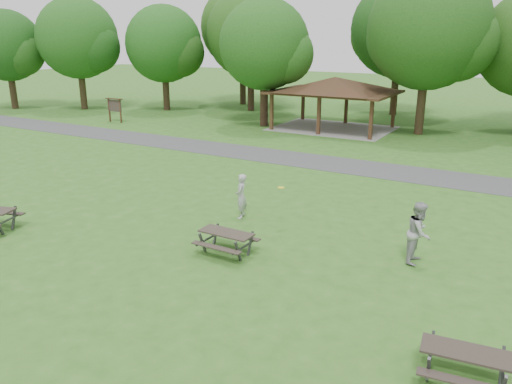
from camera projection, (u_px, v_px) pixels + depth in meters
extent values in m
plane|color=#2D611B|center=(162.00, 261.00, 15.26)|extent=(160.00, 160.00, 0.00)
cube|color=#3F3F41|center=(333.00, 164.00, 26.82)|extent=(120.00, 3.20, 0.02)
cube|color=#3B2715|center=(272.00, 112.00, 36.13)|extent=(0.22, 0.22, 2.60)
cube|color=#321E12|center=(303.00, 104.00, 40.59)|extent=(0.22, 0.22, 2.60)
cube|color=#392114|center=(319.00, 116.00, 34.37)|extent=(0.22, 0.22, 2.60)
cube|color=#352313|center=(346.00, 107.00, 38.83)|extent=(0.22, 0.22, 2.60)
cube|color=#382114|center=(371.00, 120.00, 32.60)|extent=(0.22, 0.22, 2.60)
cube|color=#382314|center=(394.00, 110.00, 37.06)|extent=(0.22, 0.22, 2.60)
cube|color=#382416|center=(334.00, 92.00, 36.18)|extent=(8.60, 6.60, 0.16)
pyramid|color=#342114|center=(335.00, 84.00, 36.01)|extent=(7.01, 7.01, 1.00)
cube|color=gray|center=(333.00, 128.00, 36.98)|extent=(8.40, 6.40, 0.03)
cube|color=#381D14|center=(109.00, 110.00, 39.69)|extent=(0.10, 0.10, 1.80)
cube|color=#3D2616|center=(120.00, 111.00, 39.12)|extent=(0.10, 0.10, 1.80)
cube|color=#312723|center=(114.00, 106.00, 39.28)|extent=(1.40, 0.06, 0.90)
cube|color=black|center=(114.00, 99.00, 39.12)|extent=(1.60, 0.30, 0.06)
cylinder|color=#302215|center=(83.00, 89.00, 46.25)|extent=(0.60, 0.60, 3.67)
sphere|color=#174914|center=(78.00, 38.00, 44.88)|extent=(7.20, 7.20, 7.20)
sphere|color=#133F12|center=(94.00, 46.00, 44.57)|extent=(4.68, 4.68, 4.68)
sphere|color=#154B16|center=(66.00, 44.00, 45.57)|extent=(4.32, 4.32, 4.32)
cylinder|color=#302015|center=(166.00, 92.00, 45.84)|extent=(0.60, 0.60, 3.32)
sphere|color=#164A15|center=(164.00, 44.00, 44.58)|extent=(6.80, 6.80, 6.80)
sphere|color=#194012|center=(180.00, 52.00, 44.30)|extent=(4.42, 4.42, 4.42)
sphere|color=#1D4914|center=(151.00, 50.00, 45.22)|extent=(4.08, 4.08, 4.08)
cylinder|color=black|center=(251.00, 89.00, 45.31)|extent=(0.60, 0.60, 3.85)
sphere|color=#1C4513|center=(251.00, 33.00, 43.86)|extent=(7.80, 7.80, 7.80)
sphere|color=#184012|center=(270.00, 43.00, 43.50)|extent=(5.07, 5.07, 5.07)
sphere|color=#214E16|center=(235.00, 40.00, 44.61)|extent=(4.68, 4.68, 4.68)
cylinder|color=black|center=(264.00, 103.00, 37.61)|extent=(0.60, 0.60, 3.50)
sphere|color=#184814|center=(264.00, 44.00, 36.34)|extent=(6.60, 6.60, 6.60)
sphere|color=#1A4C15|center=(284.00, 54.00, 36.08)|extent=(4.29, 4.29, 4.29)
sphere|color=#204E16|center=(247.00, 51.00, 36.96)|extent=(3.96, 3.96, 3.96)
cylinder|color=#322316|center=(421.00, 105.00, 34.34)|extent=(0.60, 0.60, 4.02)
sphere|color=#184413|center=(429.00, 29.00, 32.84)|extent=(8.00, 8.00, 8.00)
sphere|color=#1A4413|center=(457.00, 42.00, 32.47)|extent=(5.20, 5.20, 5.20)
sphere|color=#164814|center=(403.00, 38.00, 33.62)|extent=(4.80, 4.80, 4.80)
sphere|color=#1F4F16|center=(506.00, 52.00, 33.81)|extent=(4.20, 4.20, 4.20)
cylinder|color=black|center=(243.00, 82.00, 49.56)|extent=(0.60, 0.60, 4.38)
sphere|color=#1D4614|center=(242.00, 27.00, 48.00)|extent=(8.00, 8.00, 8.00)
sphere|color=#194212|center=(260.00, 36.00, 47.63)|extent=(5.20, 5.20, 5.20)
sphere|color=#1B4513|center=(227.00, 34.00, 48.78)|extent=(4.80, 4.80, 4.80)
cylinder|color=black|center=(395.00, 91.00, 42.84)|extent=(0.60, 0.60, 4.13)
sphere|color=#133F12|center=(400.00, 29.00, 41.32)|extent=(8.00, 8.00, 8.00)
sphere|color=#204C15|center=(422.00, 39.00, 40.95)|extent=(5.20, 5.20, 5.20)
sphere|color=#1F4B15|center=(379.00, 36.00, 42.10)|extent=(4.80, 4.80, 4.80)
cylinder|color=#302115|center=(13.00, 91.00, 46.69)|extent=(0.60, 0.60, 3.32)
sphere|color=#133F12|center=(7.00, 45.00, 45.47)|extent=(6.40, 6.40, 6.40)
sphere|color=#174112|center=(21.00, 53.00, 45.22)|extent=(4.16, 4.16, 4.16)
cube|color=#2B221F|center=(0.00, 212.00, 18.15)|extent=(1.90, 0.83, 0.04)
cube|color=#3C3C3E|center=(14.00, 218.00, 17.80)|extent=(0.18, 0.40, 0.83)
cube|color=#434346|center=(6.00, 221.00, 17.42)|extent=(0.52, 1.50, 0.05)
cube|color=#2E2721|center=(226.00, 233.00, 15.62)|extent=(1.74, 0.70, 0.05)
cube|color=#312923|center=(216.00, 247.00, 15.24)|extent=(1.73, 0.26, 0.04)
cube|color=#2F2822|center=(236.00, 235.00, 16.18)|extent=(1.73, 0.26, 0.04)
cube|color=#47474A|center=(203.00, 243.00, 15.75)|extent=(0.06, 0.36, 0.75)
cube|color=#414244|center=(216.00, 235.00, 16.35)|extent=(0.06, 0.36, 0.75)
cube|color=#39393C|center=(209.00, 238.00, 16.04)|extent=(0.07, 1.41, 0.05)
cube|color=#3B3B3D|center=(238.00, 252.00, 15.11)|extent=(0.06, 0.36, 0.75)
cube|color=#434346|center=(250.00, 243.00, 15.71)|extent=(0.06, 0.36, 0.75)
cube|color=#3B3C3E|center=(244.00, 247.00, 15.40)|extent=(0.07, 1.41, 0.05)
cube|color=#2A241F|center=(467.00, 352.00, 9.73)|extent=(1.80, 0.88, 0.05)
cube|color=#2D2520|center=(465.00, 382.00, 9.31)|extent=(1.75, 0.45, 0.04)
cube|color=#312824|center=(466.00, 349.00, 10.31)|extent=(1.75, 0.45, 0.04)
cube|color=#3D3D3F|center=(428.00, 370.00, 9.77)|extent=(0.10, 0.37, 0.75)
cube|color=#3D3E40|center=(431.00, 349.00, 10.40)|extent=(0.10, 0.37, 0.75)
cube|color=#3D3D3F|center=(430.00, 358.00, 10.08)|extent=(0.22, 1.41, 0.05)
cube|color=#404043|center=(502.00, 365.00, 9.90)|extent=(0.10, 0.37, 0.75)
cube|color=#3D3D40|center=(503.00, 375.00, 9.57)|extent=(0.22, 1.41, 0.05)
cylinder|color=yellow|center=(281.00, 188.00, 17.53)|extent=(0.30, 0.30, 0.02)
imported|color=#A9A9AC|center=(241.00, 196.00, 18.70)|extent=(0.60, 0.72, 1.70)
imported|color=#9F9FA1|center=(419.00, 233.00, 14.97)|extent=(0.74, 0.94, 1.91)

